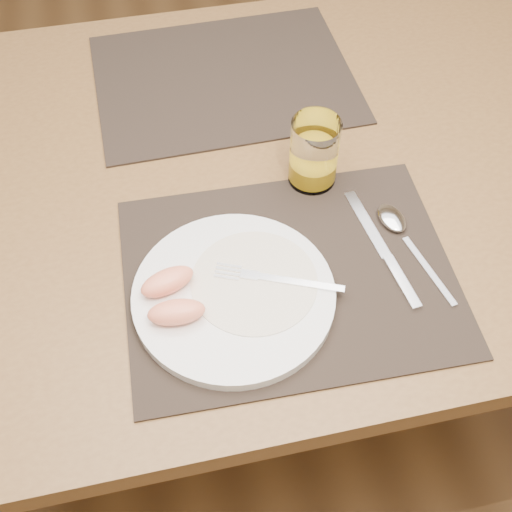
% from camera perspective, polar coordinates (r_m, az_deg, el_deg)
% --- Properties ---
extents(ground, '(5.00, 5.00, 0.00)m').
position_cam_1_polar(ground, '(1.64, -0.69, -10.83)').
color(ground, brown).
rests_on(ground, ground).
extents(table, '(1.40, 0.90, 0.75)m').
position_cam_1_polar(table, '(1.08, -1.03, 4.86)').
color(table, brown).
rests_on(table, ground).
extents(placemat_near, '(0.46, 0.36, 0.00)m').
position_cam_1_polar(placemat_near, '(0.88, 2.95, -1.69)').
color(placemat_near, black).
rests_on(placemat_near, table).
extents(placemat_far, '(0.46, 0.36, 0.00)m').
position_cam_1_polar(placemat_far, '(1.18, -2.84, 15.50)').
color(placemat_far, black).
rests_on(placemat_far, table).
extents(plate, '(0.27, 0.27, 0.02)m').
position_cam_1_polar(plate, '(0.85, -1.99, -3.48)').
color(plate, white).
rests_on(plate, placemat_near).
extents(plate_dressing, '(0.17, 0.17, 0.00)m').
position_cam_1_polar(plate_dressing, '(0.85, -0.16, -2.26)').
color(plate_dressing, white).
rests_on(plate_dressing, plate).
extents(fork, '(0.17, 0.08, 0.00)m').
position_cam_1_polar(fork, '(0.86, 1.03, -1.96)').
color(fork, silver).
rests_on(fork, plate).
extents(knife, '(0.04, 0.22, 0.01)m').
position_cam_1_polar(knife, '(0.91, 11.55, -0.07)').
color(knife, silver).
rests_on(knife, placemat_near).
extents(spoon, '(0.06, 0.19, 0.01)m').
position_cam_1_polar(spoon, '(0.95, 12.42, 2.66)').
color(spoon, silver).
rests_on(spoon, placemat_near).
extents(juice_glass, '(0.07, 0.07, 0.11)m').
position_cam_1_polar(juice_glass, '(0.97, 5.15, 8.92)').
color(juice_glass, white).
rests_on(juice_glass, placemat_near).
extents(grapefruit_wedges, '(0.08, 0.10, 0.03)m').
position_cam_1_polar(grapefruit_wedges, '(0.83, -7.50, -3.59)').
color(grapefruit_wedges, '#FF9068').
rests_on(grapefruit_wedges, plate).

